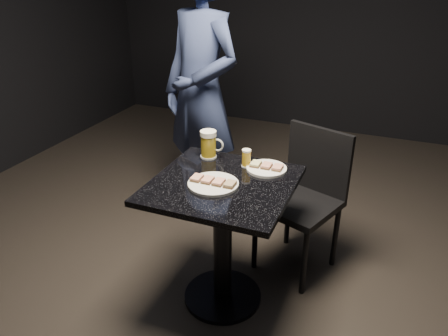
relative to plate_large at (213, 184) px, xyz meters
The scene contains 10 objects.
floor 0.76m from the plate_large, 58.13° to the left, with size 6.00×6.00×0.00m, color black.
plate_large is the anchor object (origin of this frame).
plate_small 0.33m from the plate_large, 54.46° to the left, with size 0.22×0.22×0.01m, color white.
patron 1.03m from the plate_large, 117.98° to the left, with size 0.67×0.44×1.85m, color navy.
table 0.26m from the plate_large, 58.13° to the left, with size 0.70×0.70×0.75m.
beer_mug 0.35m from the plate_large, 117.37° to the left, with size 0.13×0.09×0.16m.
beer_tumbler 0.28m from the plate_large, 73.68° to the left, with size 0.05×0.05×0.10m.
chair 0.71m from the plate_large, 57.13° to the left, with size 0.53×0.53×0.88m.
canapes_on_plate_large 0.02m from the plate_large, 63.43° to the right, with size 0.23×0.07×0.02m.
canapes_on_plate_small 0.33m from the plate_large, 54.46° to the left, with size 0.17×0.07×0.02m.
Camera 1 is at (0.74, -1.80, 1.76)m, focal length 35.00 mm.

